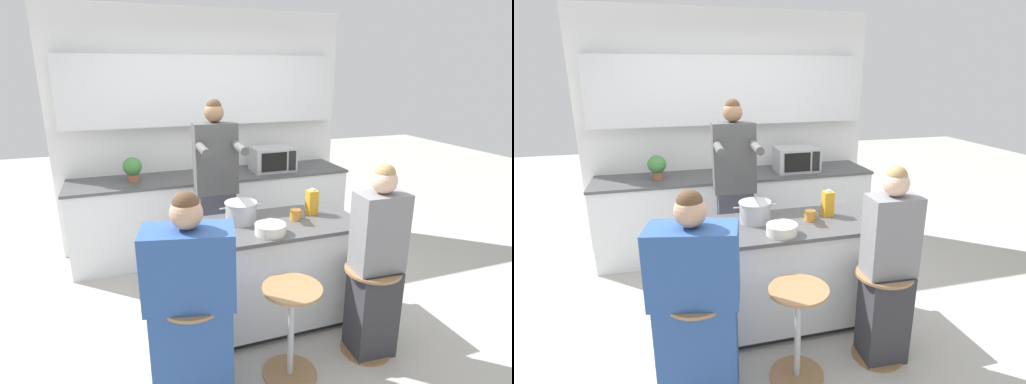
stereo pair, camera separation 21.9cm
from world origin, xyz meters
TOP-DOWN VIEW (x-y plane):
  - ground_plane at (0.00, 0.00)m, footprint 16.00×16.00m
  - wall_back at (0.00, 1.85)m, footprint 3.35×0.22m
  - back_counter at (0.00, 1.53)m, footprint 3.11×0.65m
  - kitchen_island at (0.00, 0.00)m, footprint 1.63×0.68m
  - bar_stool_leftmost at (-0.65, -0.60)m, footprint 0.40×0.40m
  - bar_stool_center at (0.00, -0.65)m, footprint 0.40×0.40m
  - bar_stool_rightmost at (0.65, -0.60)m, footprint 0.40×0.40m
  - person_cooking at (-0.17, 0.66)m, footprint 0.40×0.58m
  - person_wrapped_blanket at (-0.66, -0.61)m, footprint 0.59×0.40m
  - person_seated_near at (0.67, -0.61)m, footprint 0.35×0.28m
  - cooking_pot at (-0.11, 0.11)m, footprint 0.35×0.26m
  - fruit_bowl at (0.02, -0.20)m, footprint 0.23×0.23m
  - mixing_bowl_steel at (-0.63, 0.02)m, footprint 0.23×0.23m
  - coffee_cup_near at (0.32, 0.01)m, footprint 0.12×0.09m
  - banana_bunch at (-0.54, 0.22)m, footprint 0.16×0.11m
  - juice_carton at (0.50, 0.09)m, footprint 0.08×0.08m
  - microwave at (0.70, 1.49)m, footprint 0.49×0.34m
  - potted_plant at (-0.86, 1.53)m, footprint 0.20×0.20m

SIDE VIEW (x-z plane):
  - ground_plane at x=0.00m, z-range 0.00..0.00m
  - bar_stool_leftmost at x=-0.65m, z-range 0.05..0.74m
  - bar_stool_center at x=0.00m, z-range 0.05..0.74m
  - bar_stool_rightmost at x=0.65m, z-range 0.05..0.74m
  - kitchen_island at x=0.00m, z-range 0.01..0.89m
  - back_counter at x=0.00m, z-range 0.00..0.92m
  - person_wrapped_blanket at x=-0.66m, z-range -0.05..1.35m
  - person_seated_near at x=0.67m, z-range -0.06..1.40m
  - person_cooking at x=-0.17m, z-range 0.00..1.81m
  - banana_bunch at x=-0.54m, z-range 0.88..0.93m
  - mixing_bowl_steel at x=-0.63m, z-range 0.88..0.95m
  - fruit_bowl at x=0.02m, z-range 0.88..0.96m
  - coffee_cup_near at x=0.32m, z-range 0.88..0.97m
  - cooking_pot at x=-0.11m, z-range 0.88..1.05m
  - juice_carton at x=0.50m, z-range 0.88..1.10m
  - microwave at x=0.70m, z-range 0.91..1.19m
  - potted_plant at x=-0.86m, z-range 0.93..1.19m
  - wall_back at x=0.00m, z-range 0.19..2.89m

